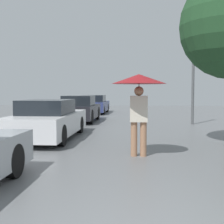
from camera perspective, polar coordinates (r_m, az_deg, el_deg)
pedestrian at (r=7.15m, az=4.95°, el=4.41°), size 1.24×1.24×1.89m
parked_car_second at (r=10.08m, az=-11.48°, el=-1.49°), size 1.64×4.42×1.24m
parked_car_third at (r=15.50m, az=-5.98°, el=0.48°), size 1.65×3.85×1.28m
parked_car_farthest at (r=21.55m, az=-3.29°, el=1.36°), size 1.73×4.39×1.24m
street_lamp at (r=14.55m, az=14.61°, el=6.74°), size 0.26×0.26×3.86m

